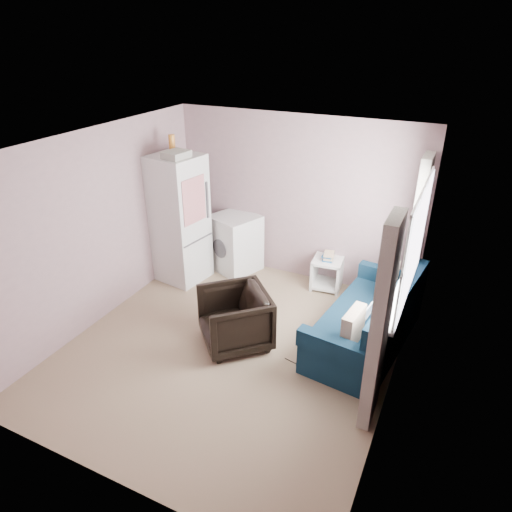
{
  "coord_description": "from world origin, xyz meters",
  "views": [
    {
      "loc": [
        2.23,
        -3.98,
        3.57
      ],
      "look_at": [
        0.05,
        0.6,
        1.0
      ],
      "focal_mm": 32.0,
      "sensor_mm": 36.0,
      "label": 1
    }
  ],
  "objects_px": {
    "washing_machine": "(235,242)",
    "sofa": "(370,323)",
    "fridge": "(180,219)",
    "side_table": "(327,271)",
    "armchair": "(235,316)"
  },
  "relations": [
    {
      "from": "washing_machine",
      "to": "sofa",
      "type": "distance_m",
      "value": 2.66
    },
    {
      "from": "fridge",
      "to": "side_table",
      "type": "distance_m",
      "value": 2.34
    },
    {
      "from": "armchair",
      "to": "sofa",
      "type": "bearing_deg",
      "value": 70.59
    },
    {
      "from": "armchair",
      "to": "fridge",
      "type": "relative_size",
      "value": 0.36
    },
    {
      "from": "armchair",
      "to": "washing_machine",
      "type": "relative_size",
      "value": 0.88
    },
    {
      "from": "armchair",
      "to": "fridge",
      "type": "xyz_separation_m",
      "value": [
        -1.52,
        1.16,
        0.59
      ]
    },
    {
      "from": "washing_machine",
      "to": "side_table",
      "type": "relative_size",
      "value": 1.57
    },
    {
      "from": "fridge",
      "to": "washing_machine",
      "type": "xyz_separation_m",
      "value": [
        0.61,
        0.6,
        -0.51
      ]
    },
    {
      "from": "washing_machine",
      "to": "sofa",
      "type": "xyz_separation_m",
      "value": [
        2.42,
        -1.08,
        -0.16
      ]
    },
    {
      "from": "side_table",
      "to": "sofa",
      "type": "relative_size",
      "value": 0.28
    },
    {
      "from": "armchair",
      "to": "fridge",
      "type": "height_order",
      "value": "fridge"
    },
    {
      "from": "washing_machine",
      "to": "side_table",
      "type": "bearing_deg",
      "value": 22.83
    },
    {
      "from": "fridge",
      "to": "washing_machine",
      "type": "bearing_deg",
      "value": 53.34
    },
    {
      "from": "sofa",
      "to": "washing_machine",
      "type": "bearing_deg",
      "value": 163.29
    },
    {
      "from": "armchair",
      "to": "side_table",
      "type": "xyz_separation_m",
      "value": [
        0.61,
        1.81,
        -0.13
      ]
    }
  ]
}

